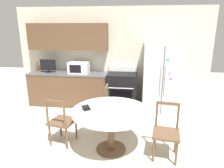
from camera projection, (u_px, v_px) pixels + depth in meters
ground_plane at (93, 158)px, 3.30m from camera, size 14.00×14.00×0.00m
back_wall at (101, 52)px, 5.42m from camera, size 5.20×0.44×2.60m
kitchen_counter at (69, 89)px, 5.50m from camera, size 2.14×0.64×0.90m
refrigerator at (161, 78)px, 5.02m from camera, size 0.90×0.79×1.71m
oven_range at (122, 90)px, 5.30m from camera, size 0.76×0.68×1.08m
microwave at (79, 68)px, 5.29m from camera, size 0.53×0.35×0.29m
countertop_tv at (48, 65)px, 5.38m from camera, size 0.41×0.16×0.35m
counter_bottle at (38, 68)px, 5.56m from camera, size 0.08×0.08×0.24m
dining_table at (111, 117)px, 3.36m from camera, size 1.32×1.32×0.75m
dining_chair_left at (62, 122)px, 3.60m from camera, size 0.50×0.50×0.90m
dining_chair_right at (166, 133)px, 3.23m from camera, size 0.48×0.48×0.90m
dining_chair_far at (114, 107)px, 4.29m from camera, size 0.43×0.43×0.90m
candle_glass at (113, 106)px, 3.41m from camera, size 0.09×0.09×0.08m
folded_napkin at (115, 115)px, 3.06m from camera, size 0.16×0.12×0.05m
wallet at (86, 108)px, 3.33m from camera, size 0.17×0.17×0.07m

